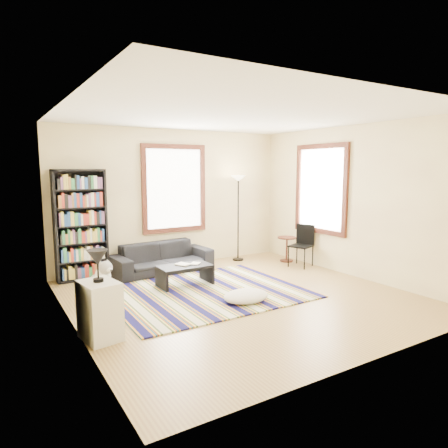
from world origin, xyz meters
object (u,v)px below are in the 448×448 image
floor_cushion (246,296)px  folding_chair (301,246)px  side_table (287,249)px  floor_lamp (238,218)px  white_cabinet (100,311)px  sofa (162,258)px  coffee_table (185,276)px  bookshelf (81,225)px  dog (100,277)px

floor_cushion → folding_chair: bearing=29.4°
side_table → folding_chair: (-0.05, -0.50, 0.16)m
floor_lamp → white_cabinet: (-3.66, -2.62, -0.58)m
sofa → coffee_table: 1.07m
floor_lamp → side_table: floor_lamp is taller
side_table → folding_chair: bearing=-95.7°
bookshelf → dog: size_ratio=3.61×
white_cabinet → folding_chair: bearing=8.5°
bookshelf → floor_lamp: size_ratio=1.08×
folding_chair → side_table: bearing=62.6°
sofa → dog: sofa is taller
coffee_table → side_table: 2.74m
white_cabinet → side_table: bearing=13.9°
sofa → white_cabinet: white_cabinet is taller
bookshelf → side_table: (4.11, -0.83, -0.73)m
bookshelf → floor_cushion: bearing=-54.5°
floor_cushion → floor_lamp: (1.43, 2.41, 0.84)m
sofa → folding_chair: (2.62, -1.06, 0.14)m
floor_lamp → folding_chair: 1.49m
sofa → folding_chair: size_ratio=2.28×
bookshelf → white_cabinet: size_ratio=2.86×
floor_lamp → folding_chair: size_ratio=2.16×
sofa → floor_lamp: (1.83, 0.10, 0.64)m
coffee_table → folding_chair: size_ratio=1.05×
side_table → white_cabinet: 4.91m
floor_cushion → folding_chair: size_ratio=0.84×
dog → white_cabinet: bearing=-121.9°
sofa → coffee_table: bearing=-96.5°
floor_lamp → side_table: (0.84, -0.66, -0.66)m
bookshelf → coffee_table: (1.42, -1.33, -0.82)m
folding_chair → dog: bearing=153.5°
coffee_table → floor_lamp: size_ratio=0.48×
floor_lamp → dog: 3.39m
floor_lamp → side_table: size_ratio=3.44×
floor_lamp → bookshelf: bearing=177.0°
sofa → coffee_table: (-0.03, -1.06, -0.11)m
folding_chair → white_cabinet: folding_chair is taller
coffee_table → white_cabinet: 2.32m
dog → coffee_table: bearing=-32.1°
side_table → white_cabinet: (-4.50, -1.96, 0.08)m
coffee_table → floor_cushion: (0.42, -1.25, -0.09)m
side_table → floor_cushion: bearing=-142.3°
floor_cushion → dog: (-1.79, 1.59, 0.19)m
floor_cushion → dog: 2.40m
white_cabinet → sofa: bearing=44.4°
coffee_table → side_table: side_table is taller
floor_lamp → sofa: bearing=-176.9°
sofa → side_table: size_ratio=3.63×
floor_cushion → dog: size_ratio=1.31×
floor_cushion → folding_chair: (2.22, 1.25, 0.34)m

